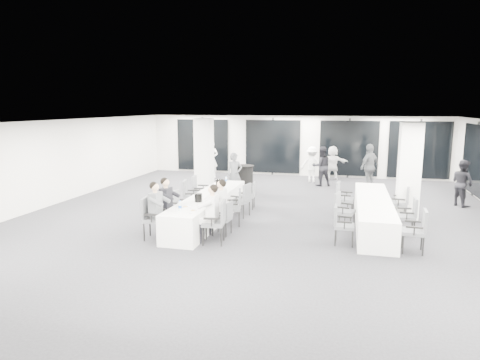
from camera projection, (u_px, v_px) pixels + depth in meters
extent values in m
cube|color=#222327|center=(259.00, 218.00, 12.65)|extent=(14.00, 16.00, 0.02)
cube|color=white|center=(260.00, 122.00, 12.16)|extent=(14.00, 16.00, 0.02)
cube|color=silver|center=(52.00, 163.00, 14.09)|extent=(0.02, 16.00, 2.80)
cube|color=silver|center=(294.00, 146.00, 20.06)|extent=(14.00, 0.02, 2.80)
cube|color=silver|center=(116.00, 275.00, 4.75)|extent=(14.00, 0.02, 2.80)
cube|color=black|center=(294.00, 147.00, 20.00)|extent=(13.60, 0.06, 2.50)
cube|color=white|center=(204.00, 156.00, 16.14)|extent=(0.60, 0.60, 2.80)
cube|color=white|center=(409.00, 171.00, 12.35)|extent=(0.60, 0.60, 2.80)
cube|color=white|center=(209.00, 208.00, 12.20)|extent=(0.90, 5.00, 0.75)
cube|color=white|center=(373.00, 212.00, 11.73)|extent=(0.90, 5.00, 0.75)
cylinder|color=black|center=(244.00, 179.00, 16.24)|extent=(0.65, 0.65, 1.02)
cylinder|color=black|center=(244.00, 166.00, 16.15)|extent=(0.74, 0.74, 0.02)
cube|color=#4A4C51|center=(155.00, 219.00, 10.54)|extent=(0.57, 0.59, 0.09)
cube|color=#4A4C51|center=(145.00, 207.00, 10.52)|extent=(0.13, 0.51, 0.51)
cylinder|color=black|center=(150.00, 227.00, 10.83)|extent=(0.04, 0.04, 0.45)
cylinder|color=black|center=(144.00, 232.00, 10.40)|extent=(0.04, 0.04, 0.45)
cylinder|color=black|center=(167.00, 228.00, 10.78)|extent=(0.04, 0.04, 0.45)
cylinder|color=black|center=(162.00, 233.00, 10.35)|extent=(0.04, 0.04, 0.45)
cube|color=black|center=(158.00, 209.00, 10.78)|extent=(0.38, 0.09, 0.04)
cube|color=black|center=(151.00, 215.00, 10.24)|extent=(0.38, 0.09, 0.04)
cube|color=#4A4C51|center=(166.00, 216.00, 11.16)|extent=(0.48, 0.49, 0.07)
cube|color=#4A4C51|center=(158.00, 206.00, 11.14)|extent=(0.10, 0.43, 0.43)
cylinder|color=black|center=(161.00, 222.00, 11.40)|extent=(0.03, 0.03, 0.38)
cylinder|color=black|center=(157.00, 226.00, 11.04)|extent=(0.03, 0.03, 0.38)
cylinder|color=black|center=(175.00, 223.00, 11.35)|extent=(0.03, 0.03, 0.38)
cylinder|color=black|center=(171.00, 227.00, 10.99)|extent=(0.03, 0.03, 0.38)
cube|color=black|center=(168.00, 208.00, 11.36)|extent=(0.32, 0.07, 0.04)
cube|color=black|center=(163.00, 212.00, 10.90)|extent=(0.32, 0.07, 0.04)
cube|color=#4A4C51|center=(181.00, 207.00, 12.17)|extent=(0.49, 0.50, 0.07)
cube|color=#4A4C51|center=(175.00, 198.00, 12.21)|extent=(0.12, 0.43, 0.42)
cylinder|color=black|center=(179.00, 213.00, 12.45)|extent=(0.03, 0.03, 0.38)
cylinder|color=black|center=(172.00, 216.00, 12.12)|extent=(0.03, 0.03, 0.38)
cylinder|color=black|center=(190.00, 214.00, 12.31)|extent=(0.03, 0.03, 0.38)
cylinder|color=black|center=(184.00, 217.00, 11.97)|extent=(0.03, 0.03, 0.38)
cube|color=black|center=(185.00, 200.00, 12.35)|extent=(0.31, 0.09, 0.04)
cube|color=black|center=(177.00, 203.00, 11.94)|extent=(0.31, 0.09, 0.04)
cube|color=#4A4C51|center=(193.00, 198.00, 13.06)|extent=(0.60, 0.61, 0.09)
cube|color=#4A4C51|center=(185.00, 188.00, 13.01)|extent=(0.17, 0.50, 0.49)
cylinder|color=black|center=(187.00, 205.00, 13.32)|extent=(0.04, 0.04, 0.44)
cylinder|color=black|center=(185.00, 208.00, 12.90)|extent=(0.04, 0.04, 0.44)
cylinder|color=black|center=(201.00, 205.00, 13.31)|extent=(0.04, 0.04, 0.44)
cylinder|color=black|center=(199.00, 208.00, 12.89)|extent=(0.04, 0.04, 0.44)
cube|color=black|center=(194.00, 190.00, 13.29)|extent=(0.37, 0.12, 0.04)
cube|color=black|center=(191.00, 194.00, 12.76)|extent=(0.37, 0.12, 0.04)
cube|color=#4A4C51|center=(202.00, 192.00, 13.85)|extent=(0.56, 0.58, 0.09)
cube|color=#4A4C51|center=(194.00, 183.00, 13.83)|extent=(0.13, 0.50, 0.50)
cylinder|color=black|center=(197.00, 199.00, 14.13)|extent=(0.04, 0.04, 0.44)
cylinder|color=black|center=(194.00, 202.00, 13.71)|extent=(0.04, 0.04, 0.44)
cylinder|color=black|center=(210.00, 199.00, 14.08)|extent=(0.04, 0.04, 0.44)
cylinder|color=black|center=(207.00, 202.00, 13.66)|extent=(0.04, 0.04, 0.44)
cube|color=black|center=(203.00, 185.00, 14.08)|extent=(0.37, 0.09, 0.04)
cube|color=black|center=(200.00, 188.00, 13.56)|extent=(0.37, 0.09, 0.04)
cube|color=#4A4C51|center=(213.00, 223.00, 10.20)|extent=(0.58, 0.60, 0.09)
cube|color=#4A4C51|center=(223.00, 211.00, 10.12)|extent=(0.14, 0.51, 0.50)
cylinder|color=black|center=(221.00, 237.00, 10.01)|extent=(0.04, 0.04, 0.45)
cylinder|color=black|center=(224.00, 232.00, 10.44)|extent=(0.04, 0.04, 0.45)
cylinder|color=black|center=(203.00, 237.00, 10.05)|extent=(0.04, 0.04, 0.45)
cylinder|color=black|center=(206.00, 231.00, 10.48)|extent=(0.04, 0.04, 0.45)
cube|color=black|center=(211.00, 219.00, 9.89)|extent=(0.38, 0.10, 0.04)
cube|color=black|center=(215.00, 213.00, 10.43)|extent=(0.38, 0.10, 0.04)
cube|color=#4A4C51|center=(222.00, 219.00, 10.90)|extent=(0.46, 0.47, 0.07)
cube|color=#4A4C51|center=(229.00, 210.00, 10.79)|extent=(0.09, 0.42, 0.42)
cylinder|color=black|center=(226.00, 230.00, 10.71)|extent=(0.03, 0.03, 0.37)
cylinder|color=black|center=(231.00, 226.00, 11.04)|extent=(0.03, 0.03, 0.37)
cylinder|color=black|center=(213.00, 229.00, 10.83)|extent=(0.03, 0.03, 0.37)
cylinder|color=black|center=(218.00, 225.00, 11.16)|extent=(0.03, 0.03, 0.37)
cube|color=black|center=(219.00, 215.00, 10.66)|extent=(0.31, 0.07, 0.04)
cube|color=black|center=(225.00, 211.00, 11.08)|extent=(0.31, 0.07, 0.04)
cube|color=#4A4C51|center=(232.00, 208.00, 11.78)|extent=(0.59, 0.60, 0.08)
cube|color=#4A4C51|center=(240.00, 198.00, 11.73)|extent=(0.18, 0.48, 0.48)
cylinder|color=black|center=(239.00, 219.00, 11.62)|extent=(0.04, 0.04, 0.43)
cylinder|color=black|center=(239.00, 215.00, 12.03)|extent=(0.04, 0.04, 0.43)
cylinder|color=black|center=(224.00, 219.00, 11.62)|extent=(0.04, 0.04, 0.43)
cylinder|color=black|center=(224.00, 215.00, 12.03)|extent=(0.04, 0.04, 0.43)
cube|color=black|center=(231.00, 204.00, 11.49)|extent=(0.35, 0.13, 0.04)
cube|color=black|center=(232.00, 200.00, 12.01)|extent=(0.35, 0.13, 0.04)
cube|color=#4A4C51|center=(240.00, 201.00, 12.70)|extent=(0.58, 0.59, 0.08)
cube|color=#4A4C51|center=(247.00, 192.00, 12.55)|extent=(0.16, 0.48, 0.48)
cylinder|color=black|center=(243.00, 212.00, 12.47)|extent=(0.04, 0.04, 0.43)
cylinder|color=black|center=(250.00, 208.00, 12.84)|extent=(0.04, 0.04, 0.43)
cylinder|color=black|center=(231.00, 210.00, 12.65)|extent=(0.04, 0.04, 0.43)
cylinder|color=black|center=(237.00, 207.00, 13.02)|extent=(0.04, 0.04, 0.43)
cube|color=black|center=(236.00, 197.00, 12.44)|extent=(0.36, 0.12, 0.04)
cube|color=black|center=(244.00, 193.00, 12.90)|extent=(0.36, 0.12, 0.04)
cube|color=#4A4C51|center=(248.00, 196.00, 13.66)|extent=(0.45, 0.47, 0.07)
cube|color=#4A4C51|center=(254.00, 189.00, 13.59)|extent=(0.09, 0.42, 0.42)
cylinder|color=black|center=(253.00, 204.00, 13.49)|extent=(0.03, 0.03, 0.37)
cylinder|color=black|center=(254.00, 202.00, 13.85)|extent=(0.03, 0.03, 0.37)
cylinder|color=black|center=(241.00, 204.00, 13.55)|extent=(0.03, 0.03, 0.37)
cylinder|color=black|center=(243.00, 201.00, 13.91)|extent=(0.03, 0.03, 0.37)
cube|color=black|center=(247.00, 193.00, 13.41)|extent=(0.31, 0.06, 0.04)
cube|color=black|center=(249.00, 190.00, 13.86)|extent=(0.31, 0.06, 0.04)
cube|color=#4A4C51|center=(344.00, 226.00, 10.12)|extent=(0.46, 0.48, 0.08)
cube|color=#4A4C51|center=(336.00, 215.00, 10.13)|extent=(0.06, 0.45, 0.45)
cylinder|color=black|center=(336.00, 233.00, 10.40)|extent=(0.04, 0.04, 0.40)
cylinder|color=black|center=(335.00, 238.00, 10.02)|extent=(0.04, 0.04, 0.40)
cylinder|color=black|center=(353.00, 234.00, 10.30)|extent=(0.04, 0.04, 0.40)
cylinder|color=black|center=(353.00, 239.00, 9.93)|extent=(0.04, 0.04, 0.40)
cube|color=black|center=(345.00, 217.00, 10.33)|extent=(0.33, 0.04, 0.04)
cube|color=black|center=(345.00, 222.00, 9.86)|extent=(0.33, 0.04, 0.04)
cube|color=#4A4C51|center=(345.00, 212.00, 11.44)|extent=(0.57, 0.58, 0.08)
cube|color=#4A4C51|center=(337.00, 201.00, 11.49)|extent=(0.17, 0.47, 0.47)
cylinder|color=black|center=(339.00, 218.00, 11.75)|extent=(0.04, 0.04, 0.42)
cylinder|color=black|center=(335.00, 222.00, 11.40)|extent=(0.04, 0.04, 0.42)
cylinder|color=black|center=(354.00, 220.00, 11.56)|extent=(0.04, 0.04, 0.42)
cylinder|color=black|center=(350.00, 224.00, 11.21)|extent=(0.04, 0.04, 0.42)
cube|color=black|center=(348.00, 204.00, 11.63)|extent=(0.34, 0.12, 0.04)
cube|color=black|center=(343.00, 208.00, 11.19)|extent=(0.34, 0.12, 0.04)
cube|color=#4A4C51|center=(346.00, 200.00, 12.84)|extent=(0.54, 0.56, 0.08)
cube|color=#4A4C51|center=(338.00, 190.00, 12.87)|extent=(0.11, 0.49, 0.49)
cylinder|color=black|center=(339.00, 206.00, 13.15)|extent=(0.04, 0.04, 0.43)
cylinder|color=black|center=(337.00, 209.00, 12.76)|extent=(0.04, 0.04, 0.43)
cylinder|color=black|center=(353.00, 207.00, 13.01)|extent=(0.04, 0.04, 0.43)
cylinder|color=black|center=(352.00, 210.00, 12.62)|extent=(0.04, 0.04, 0.43)
cube|color=black|center=(347.00, 192.00, 13.06)|extent=(0.36, 0.08, 0.04)
cube|color=black|center=(345.00, 196.00, 12.57)|extent=(0.36, 0.08, 0.04)
cube|color=#4A4C51|center=(413.00, 232.00, 9.59)|extent=(0.51, 0.53, 0.08)
cube|color=#4A4C51|center=(425.00, 221.00, 9.47)|extent=(0.10, 0.48, 0.48)
cylinder|color=black|center=(423.00, 247.00, 9.37)|extent=(0.04, 0.04, 0.43)
cylinder|color=black|center=(421.00, 241.00, 9.76)|extent=(0.04, 0.04, 0.43)
cylinder|color=black|center=(403.00, 245.00, 9.50)|extent=(0.04, 0.04, 0.43)
cylinder|color=black|center=(402.00, 239.00, 9.89)|extent=(0.04, 0.04, 0.43)
cube|color=black|center=(414.00, 227.00, 9.31)|extent=(0.36, 0.07, 0.04)
cube|color=black|center=(413.00, 221.00, 9.80)|extent=(0.36, 0.07, 0.04)
cube|color=#4A4C51|center=(405.00, 217.00, 10.92)|extent=(0.46, 0.48, 0.08)
cube|color=#4A4C51|center=(415.00, 207.00, 10.82)|extent=(0.06, 0.46, 0.46)
cylinder|color=black|center=(414.00, 229.00, 10.72)|extent=(0.04, 0.04, 0.41)
cylinder|color=black|center=(412.00, 225.00, 11.11)|extent=(0.04, 0.04, 0.41)
cylinder|color=black|center=(397.00, 228.00, 10.82)|extent=(0.04, 0.04, 0.41)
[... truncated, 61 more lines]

